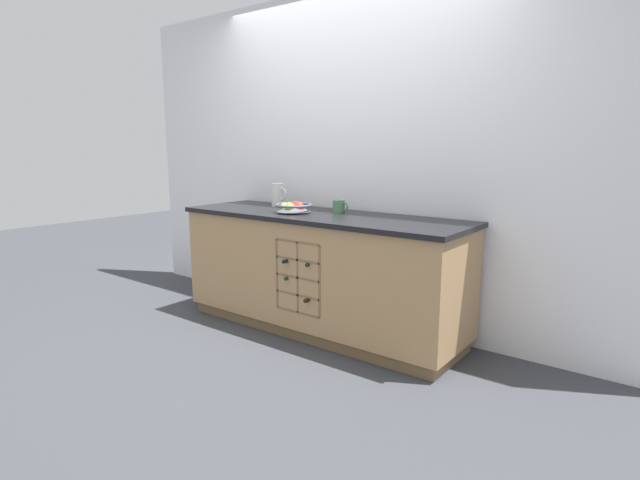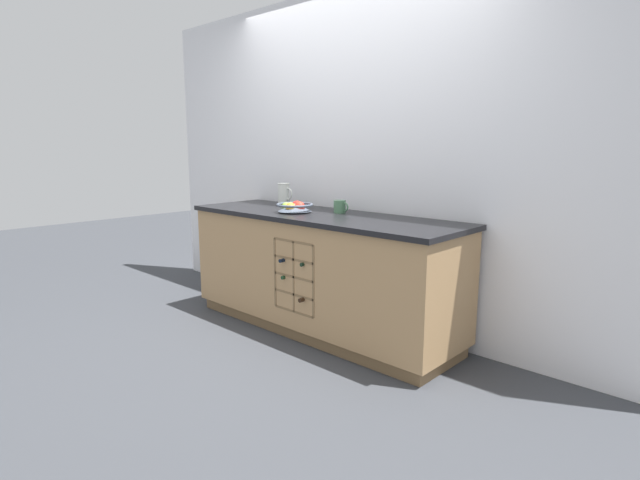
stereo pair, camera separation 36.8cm
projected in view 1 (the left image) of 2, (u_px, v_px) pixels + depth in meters
ground_plane at (320, 329)px, 3.81m from camera, size 14.00×14.00×0.00m
back_wall at (351, 159)px, 3.88m from camera, size 4.60×0.06×2.55m
kitchen_island at (320, 272)px, 3.73m from camera, size 2.24×0.71×0.89m
fruit_bowl at (293, 207)px, 3.70m from camera, size 0.27×0.27×0.08m
white_pitcher at (278, 194)px, 4.09m from camera, size 0.15×0.10×0.19m
ceramic_mug at (339, 206)px, 3.70m from camera, size 0.13×0.09×0.09m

